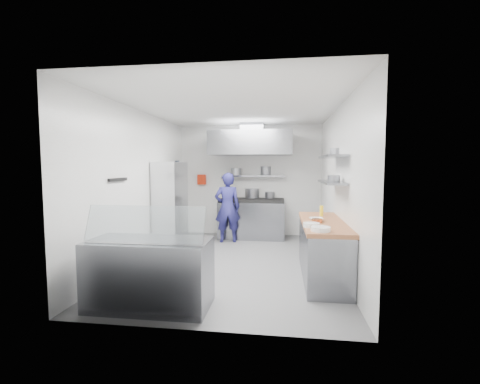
# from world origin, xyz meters

# --- Properties ---
(floor) EXTENTS (5.00, 5.00, 0.00)m
(floor) POSITION_xyz_m (0.00, 0.00, 0.00)
(floor) COLOR #575759
(floor) RESTS_ON ground
(ceiling) EXTENTS (5.00, 5.00, 0.00)m
(ceiling) POSITION_xyz_m (0.00, 0.00, 2.80)
(ceiling) COLOR silver
(ceiling) RESTS_ON wall_back
(wall_back) EXTENTS (3.60, 2.80, 0.02)m
(wall_back) POSITION_xyz_m (0.00, 2.50, 1.40)
(wall_back) COLOR white
(wall_back) RESTS_ON floor
(wall_front) EXTENTS (3.60, 2.80, 0.02)m
(wall_front) POSITION_xyz_m (0.00, -2.50, 1.40)
(wall_front) COLOR white
(wall_front) RESTS_ON floor
(wall_left) EXTENTS (2.80, 5.00, 0.02)m
(wall_left) POSITION_xyz_m (-1.80, 0.00, 1.40)
(wall_left) COLOR white
(wall_left) RESTS_ON floor
(wall_right) EXTENTS (2.80, 5.00, 0.02)m
(wall_right) POSITION_xyz_m (1.80, 0.00, 1.40)
(wall_right) COLOR white
(wall_right) RESTS_ON floor
(gas_range) EXTENTS (1.60, 0.80, 0.90)m
(gas_range) POSITION_xyz_m (0.10, 2.10, 0.45)
(gas_range) COLOR gray
(gas_range) RESTS_ON floor
(cooktop) EXTENTS (1.57, 0.78, 0.06)m
(cooktop) POSITION_xyz_m (0.10, 2.10, 0.93)
(cooktop) COLOR black
(cooktop) RESTS_ON gas_range
(stock_pot_left) EXTENTS (0.25, 0.25, 0.20)m
(stock_pot_left) POSITION_xyz_m (-0.47, 2.03, 1.06)
(stock_pot_left) COLOR slate
(stock_pot_left) RESTS_ON cooktop
(stock_pot_mid) EXTENTS (0.36, 0.36, 0.24)m
(stock_pot_mid) POSITION_xyz_m (0.07, 2.43, 1.08)
(stock_pot_mid) COLOR slate
(stock_pot_mid) RESTS_ON cooktop
(stock_pot_right) EXTENTS (0.24, 0.24, 0.16)m
(stock_pot_right) POSITION_xyz_m (0.53, 2.38, 1.04)
(stock_pot_right) COLOR slate
(stock_pot_right) RESTS_ON cooktop
(over_range_shelf) EXTENTS (1.60, 0.30, 0.04)m
(over_range_shelf) POSITION_xyz_m (0.10, 2.34, 1.52)
(over_range_shelf) COLOR gray
(over_range_shelf) RESTS_ON wall_back
(shelf_pot_a) EXTENTS (0.26, 0.26, 0.18)m
(shelf_pot_a) POSITION_xyz_m (-0.32, 2.26, 1.63)
(shelf_pot_a) COLOR slate
(shelf_pot_a) RESTS_ON over_range_shelf
(shelf_pot_b) EXTENTS (0.28, 0.28, 0.22)m
(shelf_pot_b) POSITION_xyz_m (0.41, 2.55, 1.65)
(shelf_pot_b) COLOR slate
(shelf_pot_b) RESTS_ON over_range_shelf
(extractor_hood) EXTENTS (1.90, 1.15, 0.55)m
(extractor_hood) POSITION_xyz_m (0.10, 1.93, 2.30)
(extractor_hood) COLOR gray
(extractor_hood) RESTS_ON wall_back
(hood_duct) EXTENTS (0.55, 0.55, 0.24)m
(hood_duct) POSITION_xyz_m (0.10, 2.15, 2.68)
(hood_duct) COLOR slate
(hood_duct) RESTS_ON extractor_hood
(red_firebox) EXTENTS (0.22, 0.10, 0.26)m
(red_firebox) POSITION_xyz_m (-1.25, 2.44, 1.42)
(red_firebox) COLOR red
(red_firebox) RESTS_ON wall_back
(chef) EXTENTS (0.67, 0.52, 1.62)m
(chef) POSITION_xyz_m (-0.42, 1.56, 0.81)
(chef) COLOR navy
(chef) RESTS_ON floor
(wire_rack) EXTENTS (0.50, 0.90, 1.85)m
(wire_rack) POSITION_xyz_m (-1.53, 0.83, 0.93)
(wire_rack) COLOR silver
(wire_rack) RESTS_ON floor
(rack_bin_a) EXTENTS (0.16, 0.20, 0.18)m
(rack_bin_a) POSITION_xyz_m (-1.53, 1.03, 0.80)
(rack_bin_a) COLOR white
(rack_bin_a) RESTS_ON wire_rack
(rack_bin_b) EXTENTS (0.14, 0.18, 0.16)m
(rack_bin_b) POSITION_xyz_m (-1.53, 1.43, 1.30)
(rack_bin_b) COLOR yellow
(rack_bin_b) RESTS_ON wire_rack
(rack_jar) EXTENTS (0.10, 0.10, 0.18)m
(rack_jar) POSITION_xyz_m (-1.48, 1.16, 1.80)
(rack_jar) COLOR black
(rack_jar) RESTS_ON wire_rack
(knife_strip) EXTENTS (0.04, 0.55, 0.05)m
(knife_strip) POSITION_xyz_m (-1.78, -0.90, 1.55)
(knife_strip) COLOR black
(knife_strip) RESTS_ON wall_left
(prep_counter_base) EXTENTS (0.62, 2.00, 0.84)m
(prep_counter_base) POSITION_xyz_m (1.48, -0.60, 0.42)
(prep_counter_base) COLOR gray
(prep_counter_base) RESTS_ON floor
(prep_counter_top) EXTENTS (0.65, 2.04, 0.06)m
(prep_counter_top) POSITION_xyz_m (1.48, -0.60, 0.87)
(prep_counter_top) COLOR #9C613C
(prep_counter_top) RESTS_ON prep_counter_base
(plate_stack_a) EXTENTS (0.26, 0.26, 0.06)m
(plate_stack_a) POSITION_xyz_m (1.35, -1.41, 0.93)
(plate_stack_a) COLOR white
(plate_stack_a) RESTS_ON prep_counter_top
(plate_stack_b) EXTENTS (0.23, 0.23, 0.06)m
(plate_stack_b) POSITION_xyz_m (1.25, -1.14, 0.93)
(plate_stack_b) COLOR white
(plate_stack_b) RESTS_ON prep_counter_top
(copper_pan) EXTENTS (0.16, 0.16, 0.06)m
(copper_pan) POSITION_xyz_m (1.37, -0.75, 0.93)
(copper_pan) COLOR #BE6435
(copper_pan) RESTS_ON prep_counter_top
(squeeze_bottle) EXTENTS (0.06, 0.06, 0.18)m
(squeeze_bottle) POSITION_xyz_m (1.52, -0.06, 0.99)
(squeeze_bottle) COLOR yellow
(squeeze_bottle) RESTS_ON prep_counter_top
(mixing_bowl) EXTENTS (0.25, 0.25, 0.05)m
(mixing_bowl) POSITION_xyz_m (1.37, -0.60, 0.93)
(mixing_bowl) COLOR white
(mixing_bowl) RESTS_ON prep_counter_top
(wall_shelf_lower) EXTENTS (0.30, 1.30, 0.04)m
(wall_shelf_lower) POSITION_xyz_m (1.64, -0.30, 1.50)
(wall_shelf_lower) COLOR gray
(wall_shelf_lower) RESTS_ON wall_right
(wall_shelf_upper) EXTENTS (0.30, 1.30, 0.04)m
(wall_shelf_upper) POSITION_xyz_m (1.64, -0.30, 1.92)
(wall_shelf_upper) COLOR gray
(wall_shelf_upper) RESTS_ON wall_right
(shelf_pot_c) EXTENTS (0.19, 0.19, 0.10)m
(shelf_pot_c) POSITION_xyz_m (1.65, -0.45, 1.57)
(shelf_pot_c) COLOR slate
(shelf_pot_c) RESTS_ON wall_shelf_lower
(shelf_pot_d) EXTENTS (0.23, 0.23, 0.14)m
(shelf_pot_d) POSITION_xyz_m (1.78, 0.12, 2.01)
(shelf_pot_d) COLOR slate
(shelf_pot_d) RESTS_ON wall_shelf_upper
(display_case) EXTENTS (1.50, 0.70, 0.85)m
(display_case) POSITION_xyz_m (-0.79, -2.00, 0.42)
(display_case) COLOR gray
(display_case) RESTS_ON floor
(display_glass) EXTENTS (1.47, 0.19, 0.42)m
(display_glass) POSITION_xyz_m (-0.79, -2.12, 1.07)
(display_glass) COLOR silver
(display_glass) RESTS_ON display_case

